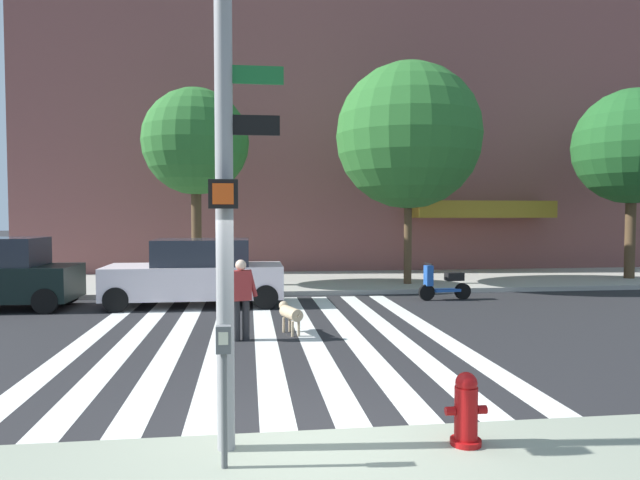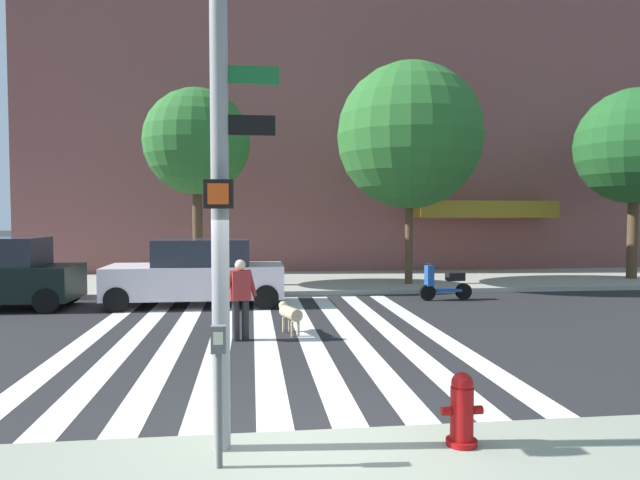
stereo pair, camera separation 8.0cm
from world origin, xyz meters
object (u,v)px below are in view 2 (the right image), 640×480
Objects in this scene: parked_scooter at (446,284)px; street_tree_nearest at (197,143)px; parked_car_behind_first at (198,273)px; dog_on_leash at (290,313)px; traffic_light_pole at (220,117)px; street_tree_middle at (410,136)px; pedestrian_dog_walker at (240,295)px; street_tree_further at (635,147)px; fire_hydrant at (462,410)px; parking_meter_curbside at (219,376)px.

street_tree_nearest is (-7.51, 3.25, 4.46)m from parked_scooter.
parked_car_behind_first reaches higher than dog_on_leash.
parked_scooter is 0.25× the size of street_tree_nearest.
traffic_light_pole is 12.41m from parked_scooter.
street_tree_middle reaches higher than traffic_light_pole.
pedestrian_dog_walker is (1.57, -7.93, -4.01)m from street_tree_nearest.
street_tree_further is (15.60, 3.44, 4.14)m from parked_car_behind_first.
dog_on_leash is (-1.36, 6.40, -0.08)m from fire_hydrant.
parked_scooter is 9.32m from street_tree_nearest.
fire_hydrant is at bearing 5.28° from parking_meter_curbside.
parking_meter_curbside is 0.83× the size of parked_scooter.
fire_hydrant is at bearing -78.00° from dog_on_leash.
street_tree_nearest is 0.94× the size of street_tree_further.
street_tree_middle is (6.88, 2.88, 4.32)m from parked_car_behind_first.
traffic_light_pole is 7.05m from dog_on_leash.
parked_car_behind_first is at bearing -179.41° from parked_scooter.
street_tree_nearest reaches higher than parked_car_behind_first.
traffic_light_pole reaches higher than dog_on_leash.
parked_car_behind_first is (-1.19, 10.34, -2.63)m from traffic_light_pole.
dog_on_leash is at bearing 102.00° from fire_hydrant.
dog_on_leash is (1.12, 6.63, -0.59)m from parking_meter_curbside.
dog_on_leash is (-4.92, -4.17, -0.03)m from parked_scooter.
street_tree_further is (14.41, 13.78, 1.52)m from traffic_light_pole.
street_tree_nearest is 9.03m from pedestrian_dog_walker.
fire_hydrant is at bearing -74.02° from street_tree_nearest.
fire_hydrant is 11.12m from parked_car_behind_first.
parked_car_behind_first is 4.78m from pedestrian_dog_walker.
parking_meter_curbside is 10.79m from parked_car_behind_first.
dog_on_leash is (-4.58, -6.97, -4.77)m from street_tree_middle.
parking_meter_curbside is 12.38m from parked_scooter.
street_tree_further is at bearing 49.41° from fire_hydrant.
dog_on_leash is at bearing -150.47° from street_tree_further.
parked_scooter reaches higher than dog_on_leash.
pedestrian_dog_walker is 1.25m from dog_on_leash.
traffic_light_pole is 4.26× the size of parking_meter_curbside.
street_tree_nearest is at bearing -179.56° from street_tree_further.
parked_car_behind_first reaches higher than parking_meter_curbside.
street_tree_further is at bearing 3.72° from street_tree_middle.
parked_scooter is (7.21, 0.07, -0.42)m from parked_car_behind_first.
street_tree_middle is at bearing 22.69° from parked_car_behind_first.
street_tree_middle is 4.61× the size of pedestrian_dog_walker.
pedestrian_dog_walker is at bearing 89.17° from parking_meter_curbside.
dog_on_leash is (1.03, 0.52, -0.48)m from pedestrian_dog_walker.
parking_meter_curbside is 6.75m from dog_on_leash.
street_tree_further reaches higher than dog_on_leash.
traffic_light_pole is at bearing -83.45° from parked_car_behind_first.
parking_meter_curbside reaches higher than parked_scooter.
parked_car_behind_first is 2.96× the size of parked_scooter.
fire_hydrant is at bearing -103.55° from street_tree_middle.
traffic_light_pole is 13.81m from street_tree_nearest.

